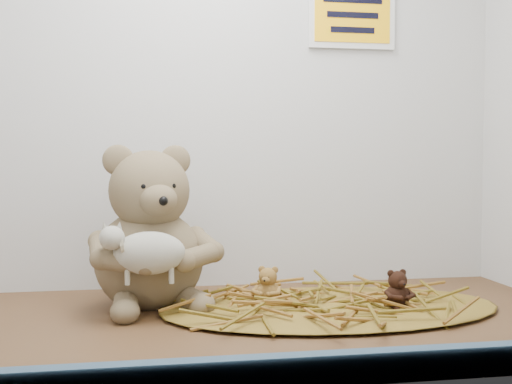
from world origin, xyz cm
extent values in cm
cube|color=#472A18|center=(0.00, 0.00, 0.00)|extent=(120.00, 60.00, 0.40)
cube|color=silver|center=(0.00, 30.00, 45.00)|extent=(120.00, 0.40, 90.00)
cube|color=#3C5673|center=(0.00, -28.80, 1.80)|extent=(119.28, 2.20, 3.60)
ellipsoid|color=brown|center=(18.88, 5.29, 0.56)|extent=(58.18, 33.78, 1.13)
cube|color=#FFB30D|center=(30.00, 29.40, 55.00)|extent=(16.00, 1.20, 11.00)
camera|label=1|loc=(-12.07, -98.30, 25.74)|focal=45.00mm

